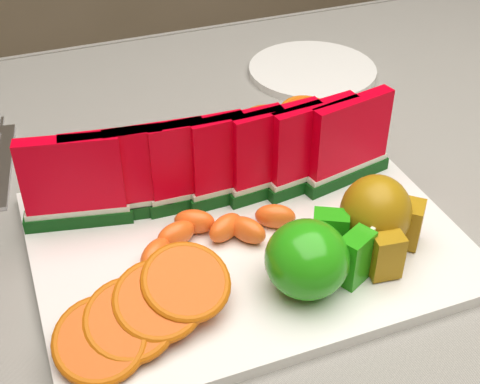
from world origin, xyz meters
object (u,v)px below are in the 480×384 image
Objects in this scene: platter at (246,240)px; apple_cluster at (313,257)px; fork at (4,160)px; pear_cluster at (378,216)px; side_plate at (312,70)px.

platter is 0.10m from apple_cluster.
platter is at bearing -48.59° from fork.
platter is 4.43× the size of pear_cluster.
apple_cluster is (0.03, -0.08, 0.04)m from platter.
apple_cluster is 0.40m from fork.
apple_cluster reaches higher than platter.
apple_cluster reaches higher than fork.
platter is at bearing 109.75° from apple_cluster.
apple_cluster is 0.53× the size of fork.
side_plate is (0.22, 0.31, -0.00)m from platter.
fork is (-0.21, 0.23, -0.00)m from platter.
apple_cluster is at bearing -53.29° from fork.
pear_cluster reaches higher than platter.
apple_cluster is 0.08m from pear_cluster.
platter is 0.38m from side_plate.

